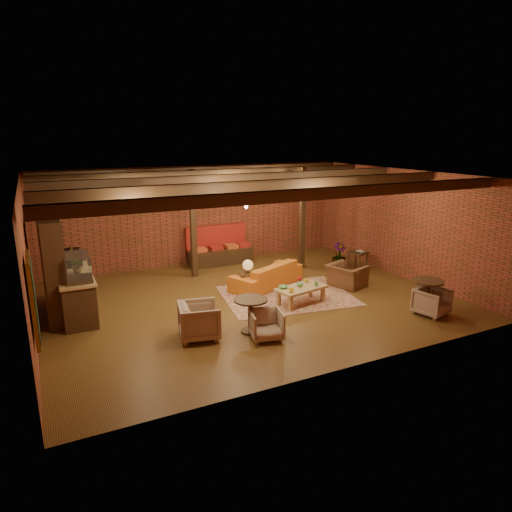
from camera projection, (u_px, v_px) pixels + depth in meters
name	position (u px, v px, depth m)	size (l,w,h in m)	color
floor	(249.00, 300.00, 11.85)	(10.00, 10.00, 0.00)	#442811
ceiling	(249.00, 176.00, 11.02)	(10.00, 8.00, 0.02)	black
wall_back	(197.00, 215.00, 14.90)	(10.00, 0.02, 3.20)	brown
wall_front	(346.00, 287.00, 7.97)	(10.00, 0.02, 3.20)	brown
wall_left	(28.00, 265.00, 9.31)	(0.02, 8.00, 3.20)	brown
wall_right	(401.00, 224.00, 13.56)	(0.02, 8.00, 3.20)	brown
ceiling_beams	(249.00, 181.00, 11.05)	(9.80, 6.40, 0.22)	#311F10
ceiling_pipe	(224.00, 184.00, 12.50)	(0.12, 0.12, 9.60)	black
post_left	(193.00, 224.00, 13.44)	(0.16, 0.16, 3.20)	#311F10
post_right	(302.00, 219.00, 14.36)	(0.16, 0.16, 3.20)	#311F10
service_counter	(74.00, 282.00, 10.77)	(0.80, 2.50, 1.60)	#311F10
plant_counter	(76.00, 262.00, 10.88)	(0.35, 0.39, 0.30)	#337F33
shelving_hutch	(54.00, 267.00, 10.58)	(0.52, 2.00, 2.40)	#311F10
chalkboard_menu	(33.00, 300.00, 7.35)	(0.08, 0.96, 1.46)	black
banquette	(220.00, 249.00, 15.05)	(2.10, 0.70, 1.00)	#A9231C
service_sign	(224.00, 195.00, 14.18)	(0.86, 0.06, 0.30)	#FC5519
ceiling_spotlights	(249.00, 190.00, 11.11)	(6.40, 4.40, 0.28)	black
rug	(287.00, 296.00, 12.16)	(3.34, 2.55, 0.01)	maroon
sofa	(266.00, 275.00, 12.88)	(2.30, 0.90, 0.67)	#CB671C
coffee_table	(301.00, 289.00, 11.50)	(1.40, 0.88, 0.70)	#9C6D48
side_table_lamp	(248.00, 267.00, 12.32)	(0.55, 0.55, 0.91)	#311F10
round_table_left	(251.00, 310.00, 9.83)	(0.73, 0.73, 0.76)	#311F10
armchair_a	(199.00, 319.00, 9.58)	(0.82, 0.77, 0.84)	beige
armchair_b	(266.00, 323.00, 9.56)	(0.66, 0.61, 0.68)	beige
armchair_right	(347.00, 272.00, 12.81)	(0.97, 0.63, 0.85)	brown
side_table_book	(358.00, 253.00, 14.39)	(0.65, 0.65, 0.60)	#311F10
round_table_right	(427.00, 292.00, 10.82)	(0.72, 0.72, 0.84)	#311F10
armchair_far	(432.00, 300.00, 10.82)	(0.70, 0.65, 0.72)	beige
plant_tall	(340.00, 231.00, 14.42)	(1.37, 1.37, 2.44)	#4C7F4C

